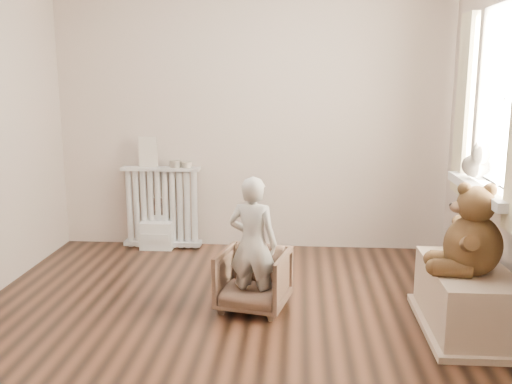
# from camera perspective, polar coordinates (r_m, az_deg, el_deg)

# --- Properties ---
(floor) EXTENTS (3.60, 3.60, 0.01)m
(floor) POSITION_cam_1_polar(r_m,az_deg,el_deg) (3.83, -2.82, -13.17)
(floor) COLOR black
(floor) RESTS_ON ground
(back_wall) EXTENTS (3.60, 0.02, 2.60)m
(back_wall) POSITION_cam_1_polar(r_m,az_deg,el_deg) (5.27, -0.52, 8.33)
(back_wall) COLOR beige
(back_wall) RESTS_ON ground
(front_wall) EXTENTS (3.60, 0.02, 2.60)m
(front_wall) POSITION_cam_1_polar(r_m,az_deg,el_deg) (1.73, -10.64, 1.32)
(front_wall) COLOR beige
(front_wall) RESTS_ON ground
(window) EXTENTS (0.03, 0.90, 1.10)m
(window) POSITION_cam_1_polar(r_m,az_deg,el_deg) (3.97, 23.94, 8.43)
(window) COLOR white
(window) RESTS_ON right_wall
(window_sill) EXTENTS (0.22, 1.10, 0.06)m
(window_sill) POSITION_cam_1_polar(r_m,az_deg,el_deg) (4.01, 22.05, 0.22)
(window_sill) COLOR silver
(window_sill) RESTS_ON right_wall
(curtain_right) EXTENTS (0.06, 0.26, 1.30)m
(curtain_right) POSITION_cam_1_polar(r_m,az_deg,el_deg) (4.48, 20.13, 8.20)
(curtain_right) COLOR beige
(curtain_right) RESTS_ON right_wall
(radiator) EXTENTS (0.73, 0.14, 0.77)m
(radiator) POSITION_cam_1_polar(r_m,az_deg,el_deg) (5.42, -9.39, -1.48)
(radiator) COLOR silver
(radiator) RESTS_ON floor
(paper_doll) EXTENTS (0.17, 0.02, 0.28)m
(paper_doll) POSITION_cam_1_polar(r_m,az_deg,el_deg) (5.35, -10.74, 3.97)
(paper_doll) COLOR beige
(paper_doll) RESTS_ON radiator
(tin_a) EXTENTS (0.11, 0.11, 0.07)m
(tin_a) POSITION_cam_1_polar(r_m,az_deg,el_deg) (5.31, -8.06, 2.81)
(tin_a) COLOR #A59E8C
(tin_a) RESTS_ON radiator
(tin_b) EXTENTS (0.09, 0.09, 0.05)m
(tin_b) POSITION_cam_1_polar(r_m,az_deg,el_deg) (5.29, -6.95, 2.73)
(tin_b) COLOR #A59E8C
(tin_b) RESTS_ON radiator
(toy_vanity) EXTENTS (0.30, 0.22, 0.47)m
(toy_vanity) POSITION_cam_1_polar(r_m,az_deg,el_deg) (5.43, -9.85, -2.72)
(toy_vanity) COLOR silver
(toy_vanity) RESTS_ON floor
(armchair) EXTENTS (0.54, 0.55, 0.43)m
(armchair) POSITION_cam_1_polar(r_m,az_deg,el_deg) (3.99, -0.25, -8.75)
(armchair) COLOR brown
(armchair) RESTS_ON floor
(child) EXTENTS (0.38, 0.29, 0.93)m
(child) POSITION_cam_1_polar(r_m,az_deg,el_deg) (3.86, -0.31, -5.22)
(child) COLOR beige
(child) RESTS_ON armchair
(toy_bench) EXTENTS (0.47, 0.89, 0.42)m
(toy_bench) POSITION_cam_1_polar(r_m,az_deg,el_deg) (3.93, 20.23, -10.08)
(toy_bench) COLOR #C5AE91
(toy_bench) RESTS_ON floor
(teddy_bear) EXTENTS (0.49, 0.40, 0.55)m
(teddy_bear) POSITION_cam_1_polar(r_m,az_deg,el_deg) (3.68, 20.95, -3.87)
(teddy_bear) COLOR #3A2512
(teddy_bear) RESTS_ON toy_bench
(plush_cat) EXTENTS (0.28, 0.34, 0.25)m
(plush_cat) POSITION_cam_1_polar(r_m,az_deg,el_deg) (4.20, 21.10, 2.59)
(plush_cat) COLOR #6A6158
(plush_cat) RESTS_ON window_sill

